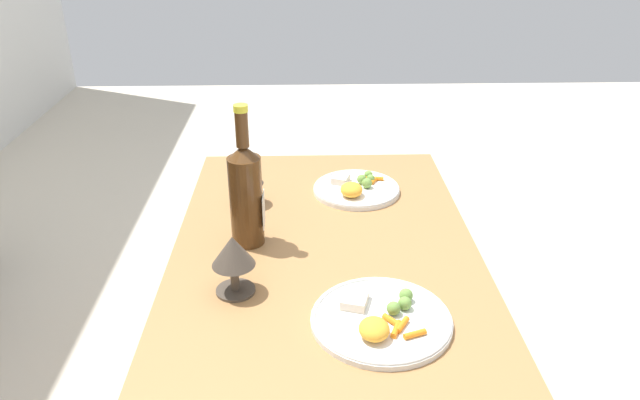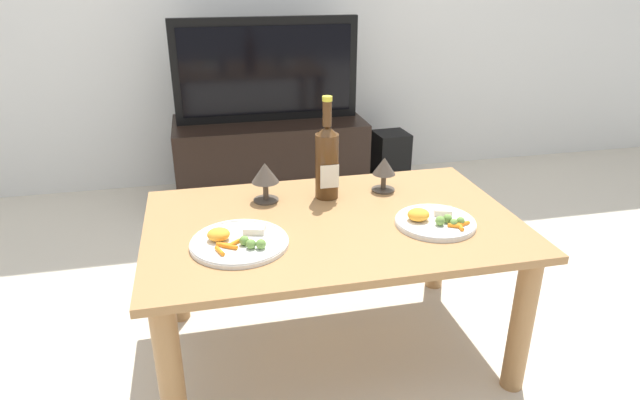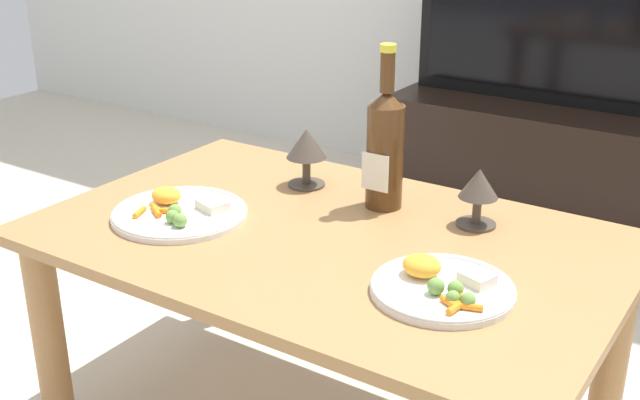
{
  "view_description": "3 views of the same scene",
  "coord_description": "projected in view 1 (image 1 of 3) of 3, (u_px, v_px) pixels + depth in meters",
  "views": [
    {
      "loc": [
        -1.29,
        0.05,
        1.27
      ],
      "look_at": [
        0.04,
        0.01,
        0.61
      ],
      "focal_mm": 34.15,
      "sensor_mm": 36.0,
      "label": 1
    },
    {
      "loc": [
        -0.39,
        -1.51,
        1.25
      ],
      "look_at": [
        -0.04,
        0.03,
        0.56
      ],
      "focal_mm": 30.59,
      "sensor_mm": 36.0,
      "label": 2
    },
    {
      "loc": [
        0.79,
        -1.23,
        1.16
      ],
      "look_at": [
        -0.02,
        0.01,
        0.56
      ],
      "focal_mm": 44.46,
      "sensor_mm": 36.0,
      "label": 3
    }
  ],
  "objects": [
    {
      "name": "dining_table",
      "position": [
        325.0,
        276.0,
        1.53
      ],
      "size": [
        1.17,
        0.75,
        0.5
      ],
      "color": "#9E7042",
      "rests_on": "ground_plane"
    },
    {
      "name": "ground_plane",
      "position": [
        325.0,
        398.0,
        1.72
      ],
      "size": [
        6.4,
        6.4,
        0.0
      ],
      "primitive_type": "plane",
      "color": "beige"
    },
    {
      "name": "wine_bottle",
      "position": [
        246.0,
        191.0,
        1.45
      ],
      "size": [
        0.08,
        0.08,
        0.35
      ],
      "color": "#4C2D14",
      "rests_on": "dining_table"
    },
    {
      "name": "goblet_right",
      "position": [
        249.0,
        177.0,
        1.66
      ],
      "size": [
        0.08,
        0.08,
        0.12
      ],
      "color": "#473D33",
      "rests_on": "dining_table"
    },
    {
      "name": "goblet_left",
      "position": [
        233.0,
        254.0,
        1.28
      ],
      "size": [
        0.09,
        0.09,
        0.14
      ],
      "color": "#473D33",
      "rests_on": "dining_table"
    },
    {
      "name": "dinner_plate_left",
      "position": [
        381.0,
        319.0,
        1.22
      ],
      "size": [
        0.29,
        0.29,
        0.05
      ],
      "color": "white",
      "rests_on": "dining_table"
    },
    {
      "name": "dinner_plate_right",
      "position": [
        356.0,
        188.0,
        1.76
      ],
      "size": [
        0.25,
        0.25,
        0.05
      ],
      "color": "white",
      "rests_on": "dining_table"
    }
  ]
}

